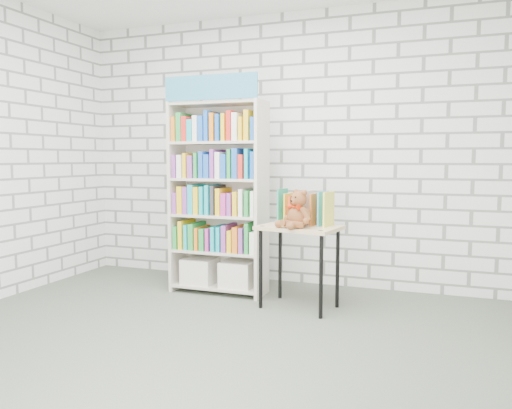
% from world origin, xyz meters
% --- Properties ---
extents(ground, '(4.50, 4.50, 0.00)m').
position_xyz_m(ground, '(0.00, 0.00, 0.00)').
color(ground, '#495144').
rests_on(ground, ground).
extents(room_shell, '(4.52, 4.02, 2.81)m').
position_xyz_m(room_shell, '(0.00, 0.00, 1.78)').
color(room_shell, silver).
rests_on(room_shell, ground).
extents(bookshelf, '(0.92, 0.36, 2.07)m').
position_xyz_m(bookshelf, '(-0.43, 1.36, 0.94)').
color(bookshelf, beige).
rests_on(bookshelf, ground).
extents(display_table, '(0.75, 0.58, 0.72)m').
position_xyz_m(display_table, '(0.44, 1.12, 0.62)').
color(display_table, tan).
rests_on(display_table, ground).
extents(table_books, '(0.50, 0.29, 0.28)m').
position_xyz_m(table_books, '(0.46, 1.22, 0.86)').
color(table_books, '#219075').
rests_on(table_books, display_table).
extents(teddy_bear, '(0.31, 0.30, 0.32)m').
position_xyz_m(teddy_bear, '(0.45, 1.01, 0.85)').
color(teddy_bear, brown).
rests_on(teddy_bear, display_table).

